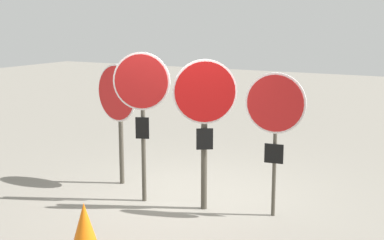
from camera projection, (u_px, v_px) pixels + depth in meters
The scene contains 6 objects.
ground_plane at pixel (185, 200), 8.22m from camera, with size 40.00×40.00×0.00m, color gray.
stop_sign_0 at pixel (118, 101), 8.76m from camera, with size 0.93×0.27×2.03m.
stop_sign_1 at pixel (142, 94), 7.84m from camera, with size 0.81×0.33×2.28m.
stop_sign_2 at pixel (205, 107), 7.53m from camera, with size 0.78×0.52×2.20m.
stop_sign_3 at pixel (275, 112), 7.26m from camera, with size 0.83×0.16×2.04m.
traffic_cone_0 at pixel (85, 227), 6.40m from camera, with size 0.41×0.41×0.60m.
Camera 1 is at (3.82, -6.85, 2.75)m, focal length 50.00 mm.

